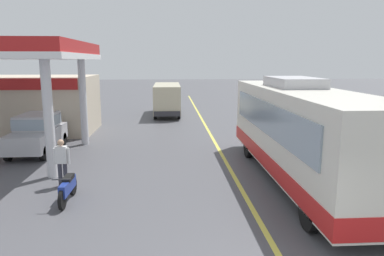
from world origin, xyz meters
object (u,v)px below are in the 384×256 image
Objects in this scene: minibus_opposing_lane at (167,97)px; pedestrian_near_pump at (62,160)px; coach_bus_main at (301,134)px; car_at_pump at (37,131)px; motorcycle_parked_forecourt at (68,188)px.

minibus_opposing_lane is 16.84m from pedestrian_near_pump.
minibus_opposing_lane is at bearing 106.49° from coach_bus_main.
car_at_pump is (-10.95, 4.88, -0.71)m from coach_bus_main.
minibus_opposing_lane is (6.10, 11.49, 0.46)m from car_at_pump.
coach_bus_main is 6.65× the size of pedestrian_near_pump.
motorcycle_parked_forecourt is at bearing -168.94° from coach_bus_main.
car_at_pump is at bearing 117.17° from pedestrian_near_pump.
car_at_pump is 7.15m from motorcycle_parked_forecourt.
coach_bus_main is at bearing 11.06° from motorcycle_parked_forecourt.
coach_bus_main is 12.01m from car_at_pump.
minibus_opposing_lane is at bearing 80.51° from motorcycle_parked_forecourt.
pedestrian_near_pump is (2.55, -4.97, -0.08)m from car_at_pump.
motorcycle_parked_forecourt is 1.08× the size of pedestrian_near_pump.
coach_bus_main is 8.09m from motorcycle_parked_forecourt.
coach_bus_main is 1.80× the size of minibus_opposing_lane.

